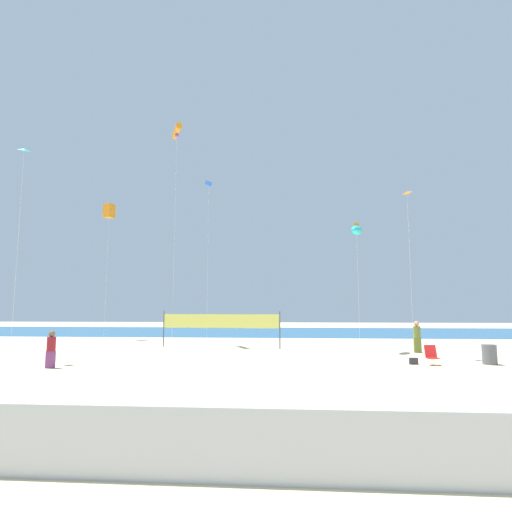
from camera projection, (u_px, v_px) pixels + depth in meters
name	position (u px, v px, depth m)	size (l,w,h in m)	color
ground_plane	(228.00, 372.00, 17.39)	(120.00, 120.00, 0.00)	beige
ocean_band	(267.00, 332.00, 47.03)	(120.00, 20.00, 0.01)	#28608C
boardwalk_ledge	(128.00, 439.00, 6.70)	(28.00, 0.44, 1.10)	#B7B7BC
beachgoer_olive_shirt	(417.00, 336.00, 25.07)	(0.42, 0.42, 1.83)	olive
beachgoer_maroon_shirt	(51.00, 348.00, 18.65)	(0.37, 0.37, 1.61)	#7A3872
folding_beach_chair	(432.00, 355.00, 19.63)	(0.52, 0.65, 0.89)	red
trash_barrel	(489.00, 355.00, 19.78)	(0.64, 0.64, 0.91)	#595960
volleyball_net	(220.00, 323.00, 28.26)	(7.94, 0.89, 2.40)	#4C4C51
beach_handbag	(414.00, 361.00, 19.77)	(0.38, 0.19, 0.30)	#2D2D33
kite_orange_diamond	(407.00, 198.00, 23.20)	(0.53, 0.53, 8.92)	silver
kite_cyan_diamond	(24.00, 155.00, 21.90)	(0.68, 0.68, 10.78)	silver
kite_orange_tube	(177.00, 132.00, 31.92)	(1.31, 2.19, 15.92)	silver
kite_blue_diamond	(209.00, 186.00, 35.50)	(0.75, 0.74, 13.09)	silver
kite_orange_box	(109.00, 211.00, 36.74)	(0.93, 0.93, 11.44)	silver
kite_cyan_inflatable	(357.00, 230.00, 26.24)	(1.16, 1.80, 7.78)	silver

